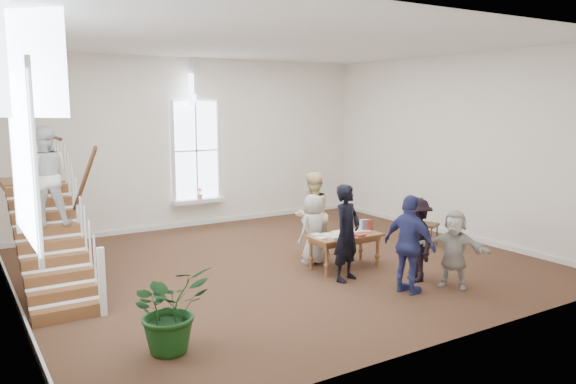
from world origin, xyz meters
TOP-DOWN VIEW (x-y plane):
  - ground at (0.00, 0.00)m, footprint 10.00×10.00m
  - room_shell at (-0.00, 4.39)m, footprint 10.49×10.00m
  - staircase at (-4.34, 0.75)m, footprint 1.10×4.10m
  - library_table at (0.94, -0.89)m, footprint 1.48×0.75m
  - police_officer at (0.50, -1.54)m, footprint 0.78×0.65m
  - elderly_woman at (0.60, -0.29)m, footprint 0.79×0.58m
  - person_yellow at (0.90, 0.21)m, footprint 1.00×0.83m
  - woman_cluster_a at (0.98, -2.69)m, footprint 0.62×1.09m
  - woman_cluster_b at (1.58, -2.24)m, footprint 0.88×1.16m
  - woman_cluster_c at (1.88, -2.89)m, footprint 1.02×1.35m
  - floor_plant at (-3.40, -2.74)m, footprint 1.21×1.09m
  - side_chair at (3.62, -0.40)m, footprint 0.63×0.63m

SIDE VIEW (x-z plane):
  - ground at x=0.00m, z-range 0.00..0.00m
  - room_shell at x=0.00m, z-range -4.60..5.40m
  - floor_plant at x=-3.40m, z-range 0.00..1.19m
  - library_table at x=0.94m, z-range 0.24..0.99m
  - side_chair at x=3.62m, z-range 0.07..1.17m
  - woman_cluster_c at x=1.88m, z-range 0.00..1.42m
  - elderly_woman at x=0.60m, z-range 0.00..1.46m
  - woman_cluster_b at x=1.58m, z-range 0.00..1.59m
  - woman_cluster_a at x=0.98m, z-range 0.00..1.75m
  - police_officer at x=0.50m, z-range 0.00..1.83m
  - person_yellow at x=0.90m, z-range 0.00..1.85m
  - staircase at x=-4.34m, z-range 0.16..3.08m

